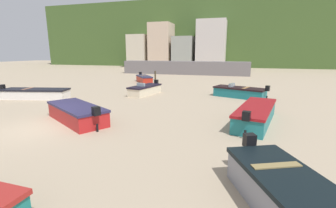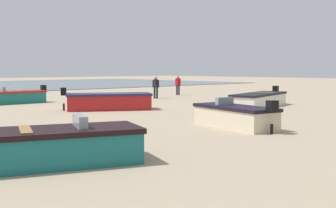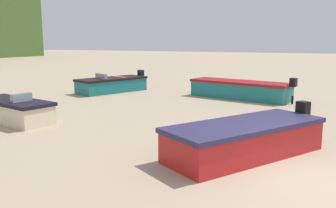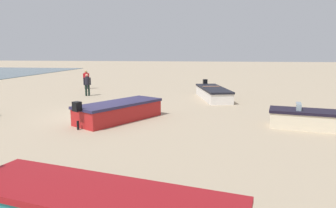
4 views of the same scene
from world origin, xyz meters
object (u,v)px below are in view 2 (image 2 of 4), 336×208
object	(u,v)px
boat_red_1	(109,101)
beach_walker_foreground	(178,83)
boat_white_7	(260,100)
beach_walker_distant	(156,85)
boat_teal_2	(13,97)
boat_cream_4	(235,116)
boat_teal_5	(49,146)

from	to	relation	value
boat_red_1	beach_walker_foreground	bearing A→B (deg)	150.24
boat_white_7	beach_walker_distant	xyz separation A→B (m)	(-0.20, -9.10, 0.55)
boat_white_7	beach_walker_distant	bearing A→B (deg)	-14.31
boat_teal_2	boat_cream_4	xyz separation A→B (m)	(-1.59, 16.07, 0.01)
boat_cream_4	beach_walker_foreground	distance (m)	19.15
boat_teal_2	boat_white_7	distance (m)	15.06
boat_teal_5	beach_walker_distant	bearing A→B (deg)	152.95
boat_cream_4	boat_white_7	xyz separation A→B (m)	(-7.67, -4.18, -0.01)
boat_red_1	boat_teal_5	distance (m)	12.70
boat_white_7	beach_walker_distant	size ratio (longest dim) A/B	3.35
boat_white_7	beach_walker_foreground	bearing A→B (deg)	-34.13
boat_red_1	boat_teal_2	xyz separation A→B (m)	(2.03, -7.44, -0.04)
boat_red_1	beach_walker_distant	size ratio (longest dim) A/B	2.83
boat_red_1	boat_cream_4	world-z (taller)	boat_red_1
boat_teal_5	boat_white_7	distance (m)	16.41
boat_red_1	beach_walker_distant	xyz separation A→B (m)	(-7.43, -4.66, 0.51)
boat_teal_2	beach_walker_foreground	xyz separation A→B (m)	(-13.44, 1.04, 0.55)
boat_cream_4	beach_walker_distant	bearing A→B (deg)	71.59
boat_cream_4	boat_teal_5	xyz separation A→B (m)	(7.91, 0.95, 0.01)
beach_walker_foreground	beach_walker_distant	bearing A→B (deg)	-77.68
boat_red_1	beach_walker_foreground	xyz separation A→B (m)	(-11.41, -6.41, 0.51)
boat_red_1	boat_cream_4	bearing A→B (deg)	28.01
boat_red_1	boat_teal_5	xyz separation A→B (m)	(8.35, 9.57, -0.02)
boat_teal_5	beach_walker_foreground	world-z (taller)	beach_walker_foreground
boat_teal_2	beach_walker_foreground	world-z (taller)	beach_walker_foreground
boat_cream_4	beach_walker_foreground	world-z (taller)	beach_walker_foreground
boat_teal_2	boat_white_7	size ratio (longest dim) A/B	0.77
boat_red_1	boat_teal_2	size ratio (longest dim) A/B	1.10
beach_walker_distant	boat_red_1	bearing A→B (deg)	-80.79
beach_walker_foreground	beach_walker_distant	world-z (taller)	same
beach_walker_foreground	beach_walker_distant	xyz separation A→B (m)	(3.98, 1.75, 0.00)
boat_red_1	boat_teal_5	size ratio (longest dim) A/B	1.05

